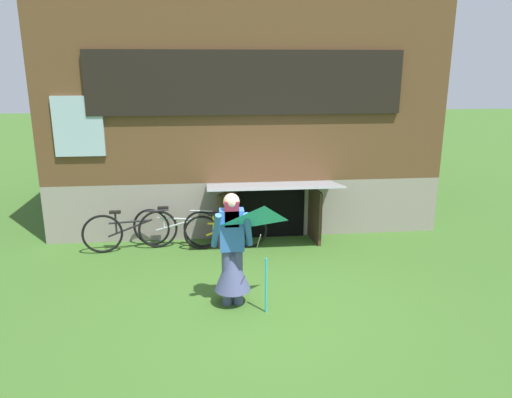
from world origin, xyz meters
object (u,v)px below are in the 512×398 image
person (232,259)px  bicycle_yellow (226,231)px  kite (264,232)px  bicycle_silver (176,227)px  bicycle_black (130,231)px

person → bicycle_yellow: bearing=111.6°
kite → bicycle_silver: bearing=114.3°
bicycle_yellow → bicycle_silver: bearing=165.7°
kite → bicycle_yellow: (-0.40, 2.72, -0.92)m
kite → bicycle_black: bearing=127.6°
kite → bicycle_black: (-2.17, 2.82, -0.88)m
bicycle_yellow → bicycle_black: size_ratio=0.92×
person → bicycle_silver: bearing=132.3°
person → bicycle_yellow: size_ratio=1.06×
kite → bicycle_yellow: 2.90m
kite → bicycle_black: kite is taller
bicycle_silver → kite: bearing=-53.0°
person → bicycle_yellow: person is taller
kite → bicycle_silver: 3.34m
bicycle_yellow → kite: bearing=-82.5°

